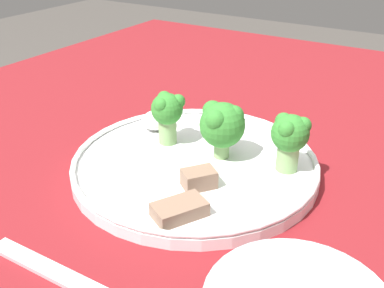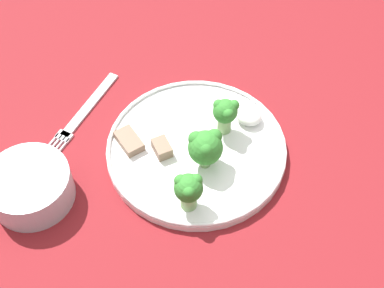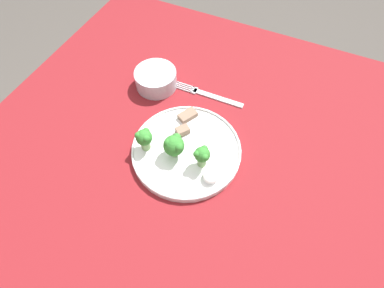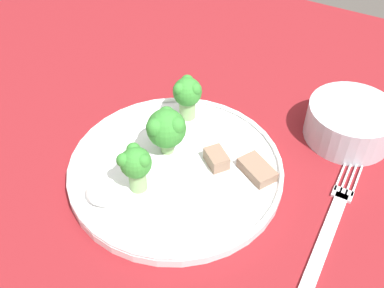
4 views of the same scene
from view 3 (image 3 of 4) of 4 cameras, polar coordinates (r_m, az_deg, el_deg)
The scene contains 11 objects.
ground_plane at distance 1.43m, azimuth -1.86°, elevation -18.19°, with size 8.00×8.00×0.00m, color #4C4742.
table at distance 0.82m, azimuth -3.11°, elevation -6.37°, with size 1.14×1.02×0.75m.
dinner_plate at distance 0.73m, azimuth -1.08°, elevation -1.16°, with size 0.27×0.27×0.02m.
fork at distance 0.85m, azimuth 3.25°, elevation 9.27°, with size 0.02×0.20×0.00m.
cream_bowl at distance 0.86m, azimuth -6.89°, elevation 12.16°, with size 0.12×0.12×0.05m.
broccoli_floret_near_rim_left at distance 0.70m, azimuth -9.10°, elevation 1.11°, with size 0.04×0.04×0.06m.
broccoli_floret_center_left at distance 0.68m, azimuth -3.28°, elevation -0.31°, with size 0.05×0.05×0.06m.
broccoli_floret_back_left at distance 0.67m, azimuth 1.96°, elevation -2.15°, with size 0.04×0.04×0.06m.
meat_slice_front_slice at distance 0.78m, azimuth -0.83°, elevation 5.48°, with size 0.05×0.05×0.01m.
meat_slice_middle_slice at distance 0.75m, azimuth -1.79°, elevation 2.60°, with size 0.04×0.04×0.02m.
sauce_dollop at distance 0.68m, azimuth 3.63°, elevation -6.08°, with size 0.04×0.04×0.02m.
Camera 3 is at (-0.31, -0.19, 1.38)m, focal length 28.00 mm.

